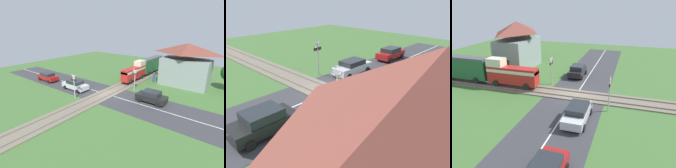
# 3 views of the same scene
# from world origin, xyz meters

# --- Properties ---
(ground_plane) EXTENTS (60.00, 60.00, 0.00)m
(ground_plane) POSITION_xyz_m (0.00, 0.00, 0.00)
(ground_plane) COLOR #426B33
(road_surface) EXTENTS (48.00, 6.40, 0.02)m
(road_surface) POSITION_xyz_m (0.00, 0.00, 0.01)
(road_surface) COLOR #38383D
(road_surface) RESTS_ON ground_plane
(track_bed) EXTENTS (2.80, 48.00, 0.24)m
(track_bed) POSITION_xyz_m (0.00, 0.00, 0.07)
(track_bed) COLOR #756B5B
(track_bed) RESTS_ON ground_plane
(car_near_crossing) EXTENTS (4.37, 1.90, 1.47)m
(car_near_crossing) POSITION_xyz_m (-5.00, -1.44, 0.78)
(car_near_crossing) COLOR silver
(car_near_crossing) RESTS_ON ground_plane
(car_far_side) EXTENTS (3.85, 1.93, 1.55)m
(car_far_side) POSITION_xyz_m (6.32, 1.44, 0.81)
(car_far_side) COLOR black
(car_far_side) RESTS_ON ground_plane
(car_behind_queue) EXTENTS (4.13, 1.85, 1.47)m
(car_behind_queue) POSITION_xyz_m (-12.32, -1.44, 0.78)
(car_behind_queue) COLOR #A81919
(car_behind_queue) RESTS_ON ground_plane
(crossing_signal_west_approach) EXTENTS (0.90, 0.18, 3.35)m
(crossing_signal_west_approach) POSITION_xyz_m (-2.47, -3.72, 2.14)
(crossing_signal_west_approach) COLOR #B7B7B7
(crossing_signal_west_approach) RESTS_ON ground_plane
(crossing_signal_east_approach) EXTENTS (0.90, 0.18, 3.35)m
(crossing_signal_east_approach) POSITION_xyz_m (2.47, 3.72, 2.14)
(crossing_signal_east_approach) COLOR #B7B7B7
(crossing_signal_east_approach) RESTS_ON ground_plane
(pedestrian_by_station) EXTENTS (0.41, 0.41, 1.67)m
(pedestrian_by_station) POSITION_xyz_m (2.89, 9.63, 0.76)
(pedestrian_by_station) COLOR #2D4C8E
(pedestrian_by_station) RESTS_ON ground_plane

